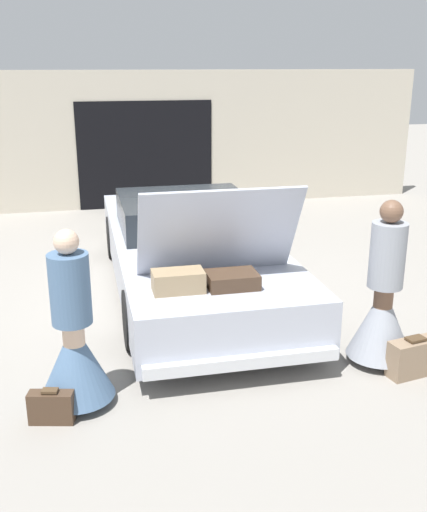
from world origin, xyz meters
The scene contains 7 objects.
ground_plane centered at (0.00, 0.00, 0.00)m, with size 40.00×40.00×0.00m, color gray.
garage_wall_back centered at (0.00, 5.06, 1.39)m, with size 12.00×0.14×2.80m.
car centered at (0.00, 0.02, 0.56)m, with size 2.01×5.43×1.77m.
person_left centered at (-1.51, -2.61, 0.58)m, with size 0.67×0.67×1.63m.
person_right centered at (1.51, -2.48, 0.60)m, with size 0.66×0.66×1.70m.
suitcase_beside_left_person centered at (-1.73, -2.88, 0.14)m, with size 0.40×0.22×0.31m.
suitcase_beside_right_person centered at (1.71, -2.81, 0.19)m, with size 0.55×0.29×0.40m.
Camera 1 is at (-1.36, -7.51, 2.93)m, focal length 42.00 mm.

